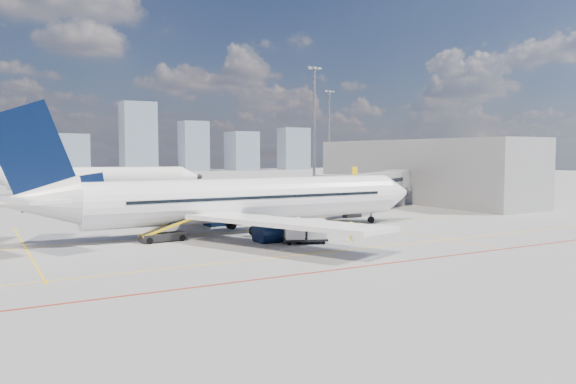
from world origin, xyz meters
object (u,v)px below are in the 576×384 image
at_px(second_aircraft, 87,178).
at_px(cargo_dolly, 305,230).
at_px(baggage_tug, 302,233).
at_px(main_aircraft, 235,201).
at_px(belt_loader, 165,235).
at_px(ramp_worker, 352,231).

xyz_separation_m(second_aircraft, cargo_dolly, (6.55, -66.88, -2.06)).
height_order(second_aircraft, baggage_tug, second_aircraft).
xyz_separation_m(main_aircraft, second_aircraft, (-3.79, 58.13, 0.00)).
distance_m(baggage_tug, cargo_dolly, 0.81).
bearing_deg(belt_loader, cargo_dolly, -39.68).
bearing_deg(ramp_worker, belt_loader, 103.79).
bearing_deg(belt_loader, baggage_tug, -36.65).
height_order(second_aircraft, ramp_worker, second_aircraft).
bearing_deg(main_aircraft, belt_loader, -167.40).
xyz_separation_m(belt_loader, ramp_worker, (14.64, -8.21, 0.29)).
xyz_separation_m(cargo_dolly, belt_loader, (-10.37, 7.14, -0.55)).
distance_m(second_aircraft, cargo_dolly, 67.23).
xyz_separation_m(main_aircraft, ramp_worker, (7.04, -9.82, -2.32)).
xyz_separation_m(main_aircraft, cargo_dolly, (2.76, -8.75, -2.06)).
xyz_separation_m(baggage_tug, ramp_worker, (4.17, -1.78, 0.09)).
bearing_deg(main_aircraft, ramp_worker, -53.70).
height_order(second_aircraft, cargo_dolly, second_aircraft).
relative_size(baggage_tug, ramp_worker, 1.40).
bearing_deg(belt_loader, ramp_worker, -34.39).
relative_size(second_aircraft, ramp_worker, 22.59).
height_order(cargo_dolly, belt_loader, belt_loader).
height_order(baggage_tug, belt_loader, belt_loader).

